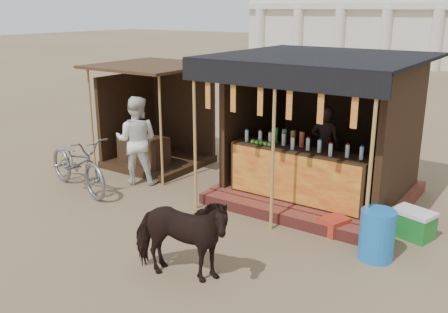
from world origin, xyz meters
The scene contains 9 objects.
ground centered at (0.00, 0.00, 0.00)m, with size 120.00×120.00×0.00m, color #846B4C.
main_stall centered at (1.00, 3.36, 1.02)m, with size 3.60×3.61×2.78m.
secondary_stall centered at (-3.17, 3.24, 0.85)m, with size 2.40×2.40×2.38m.
cow centered at (0.77, -0.57, 0.63)m, with size 0.68×1.49×1.26m, color black.
motorbike centered at (-3.17, 0.96, 0.58)m, with size 0.77×2.21×1.16m, color gray.
bystander centered at (-2.50, 2.00, 0.93)m, with size 0.90×0.70×1.86m, color white.
blue_barrel centered at (2.79, 1.53, 0.38)m, with size 0.51×0.51×0.77m, color blue.
red_crate centered at (1.95, 2.00, 0.14)m, with size 0.35×0.44×0.27m, color #AB2F1C.
cooler centered at (3.04, 2.60, 0.23)m, with size 0.74×0.60×0.46m.
Camera 1 is at (4.75, -5.27, 3.60)m, focal length 40.00 mm.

